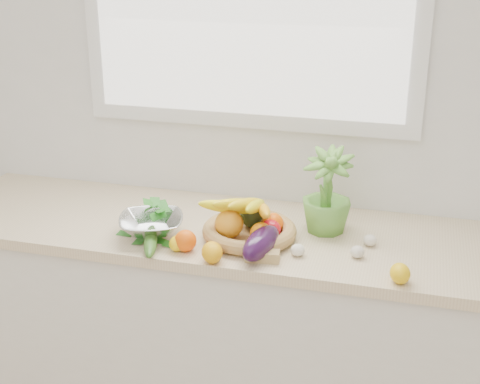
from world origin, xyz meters
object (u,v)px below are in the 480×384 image
(cucumber, at_px, (151,241))
(fruit_basket, at_px, (248,225))
(apple, at_px, (270,230))
(potted_herb, at_px, (327,192))
(eggplant, at_px, (261,243))
(colander_with_spinach, at_px, (151,220))

(cucumber, height_order, fruit_basket, fruit_basket)
(apple, xyz_separation_m, cucumber, (-0.38, -0.16, -0.02))
(cucumber, relative_size, potted_herb, 0.77)
(eggplant, relative_size, potted_herb, 0.72)
(cucumber, bearing_deg, potted_herb, 27.67)
(eggplant, xyz_separation_m, cucumber, (-0.38, -0.04, -0.02))
(colander_with_spinach, bearing_deg, apple, 10.33)
(eggplant, bearing_deg, apple, 88.40)
(colander_with_spinach, bearing_deg, fruit_basket, 11.72)
(cucumber, height_order, potted_herb, potted_herb)
(eggplant, bearing_deg, colander_with_spinach, 173.36)
(apple, relative_size, fruit_basket, 0.18)
(potted_herb, xyz_separation_m, fruit_basket, (-0.25, -0.14, -0.10))
(cucumber, bearing_deg, colander_with_spinach, 110.06)
(apple, relative_size, eggplant, 0.33)
(cucumber, relative_size, fruit_basket, 0.58)
(apple, height_order, eggplant, eggplant)
(eggplant, height_order, fruit_basket, fruit_basket)
(apple, relative_size, potted_herb, 0.24)
(cucumber, relative_size, colander_with_spinach, 0.86)
(fruit_basket, height_order, colander_with_spinach, fruit_basket)
(apple, relative_size, colander_with_spinach, 0.26)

